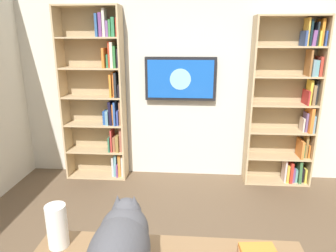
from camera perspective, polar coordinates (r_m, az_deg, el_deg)
The scene contains 6 objects.
wall_back at distance 3.97m, azimuth 3.55°, elevation 9.20°, with size 4.52×0.06×2.70m, color silver.
bookshelf_left at distance 4.05m, azimuth 22.06°, elevation 3.64°, with size 0.83×0.28×2.10m.
bookshelf_right at distance 4.02m, azimuth -12.57°, elevation 5.39°, with size 0.80×0.28×2.22m.
wall_mounted_tv at distance 3.89m, azimuth 2.37°, elevation 8.91°, with size 0.91×0.07×0.55m.
cat at distance 1.51m, azimuth -8.97°, elevation -21.73°, with size 0.30×0.66×0.36m.
paper_towel_roll at distance 1.82m, azimuth -20.29°, elevation -17.36°, with size 0.11×0.11×0.25m, color white.
Camera 1 is at (-0.05, 1.71, 1.84)m, focal length 32.15 mm.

